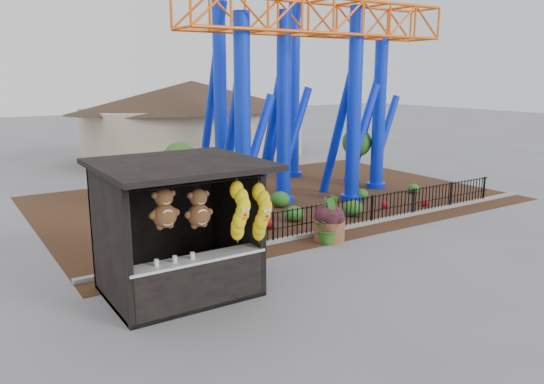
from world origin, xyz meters
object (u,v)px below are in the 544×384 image
prize_booth (183,232)px  roller_coaster (293,37)px  terracotta_planter (329,230)px  potted_plant (328,227)px

prize_booth → roller_coaster: size_ratio=0.32×
terracotta_planter → potted_plant: (-0.22, -0.22, 0.17)m
roller_coaster → potted_plant: bearing=-115.5°
prize_booth → potted_plant: prize_booth is taller
prize_booth → terracotta_planter: size_ratio=3.73×
terracotta_planter → potted_plant: size_ratio=0.95×
terracotta_planter → roller_coaster: bearing=65.4°
roller_coaster → terracotta_planter: roller_coaster is taller
roller_coaster → terracotta_planter: size_ratio=11.73×
prize_booth → roller_coaster: (8.09, 7.33, 4.91)m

